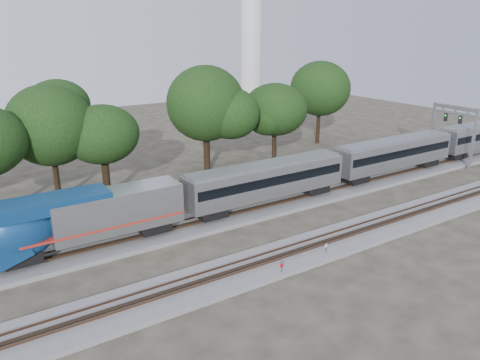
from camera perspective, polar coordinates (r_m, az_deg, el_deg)
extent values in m
plane|color=#383328|center=(41.35, -1.05, -8.42)|extent=(160.00, 160.00, 0.00)
cube|color=slate|center=(45.99, -5.03, -5.36)|extent=(160.00, 5.00, 0.40)
cube|color=brown|center=(45.23, -4.62, -5.14)|extent=(160.00, 0.08, 0.15)
cube|color=brown|center=(46.40, -5.47, -4.54)|extent=(160.00, 0.08, 0.15)
cube|color=slate|center=(38.30, 2.17, -10.40)|extent=(160.00, 5.00, 0.40)
cube|color=brown|center=(37.57, 2.82, -10.23)|extent=(160.00, 0.08, 0.15)
cube|color=brown|center=(38.61, 1.56, -9.39)|extent=(160.00, 0.08, 0.15)
cube|color=#AEB1B5|center=(41.95, -14.78, -3.51)|extent=(11.28, 3.19, 3.51)
ellipsoid|color=navy|center=(40.58, -25.64, -5.93)|extent=(5.75, 3.32, 4.90)
cube|color=navy|center=(40.25, -22.00, -2.69)|extent=(9.05, 3.13, 1.06)
cube|color=black|center=(40.24, -25.10, -4.41)|extent=(0.48, 2.45, 1.39)
cube|color=#A52519|center=(41.96, -16.33, -4.98)|extent=(13.84, 3.23, 0.19)
cube|color=black|center=(41.38, -25.05, -8.39)|extent=(2.77, 2.34, 0.96)
cube|color=black|center=(43.80, -10.52, -5.42)|extent=(2.77, 2.34, 0.96)
cube|color=#AEB1B5|center=(48.90, 3.23, 0.01)|extent=(18.52, 3.19, 3.19)
cube|color=black|center=(48.80, 3.23, 0.37)|extent=(17.88, 3.24, 0.96)
cube|color=gray|center=(48.41, 3.26, 1.87)|extent=(18.09, 2.55, 0.37)
cube|color=black|center=(46.20, -3.57, -3.85)|extent=(2.77, 2.34, 0.96)
cube|color=black|center=(53.61, 8.99, -0.88)|extent=(2.77, 2.34, 0.96)
cube|color=#AEB1B5|center=(62.37, 18.24, 3.13)|extent=(18.52, 3.19, 3.19)
cube|color=black|center=(62.29, 18.27, 3.42)|extent=(17.88, 3.24, 0.96)
cube|color=gray|center=(61.99, 18.39, 4.60)|extent=(18.09, 2.55, 0.37)
cube|color=black|center=(58.01, 13.83, 0.29)|extent=(2.77, 2.34, 0.96)
cube|color=black|center=(68.12, 21.65, 2.17)|extent=(2.77, 2.34, 0.96)
cube|color=black|center=(73.44, 24.66, 2.88)|extent=(2.77, 2.34, 0.96)
cylinder|color=#512D19|center=(37.11, 5.09, -10.95)|extent=(0.07, 0.07, 1.00)
cylinder|color=red|center=(36.89, 5.11, -10.35)|extent=(0.36, 0.04, 0.36)
cylinder|color=#512D19|center=(40.60, 10.42, -8.46)|extent=(0.07, 0.07, 1.03)
cylinder|color=silver|center=(40.39, 10.46, -7.88)|extent=(0.36, 0.13, 0.37)
cube|color=#512D19|center=(41.53, 11.14, -8.44)|extent=(0.52, 0.34, 0.30)
cylinder|color=silver|center=(97.83, 1.40, 16.36)|extent=(4.39, 4.39, 30.74)
cone|color=silver|center=(99.13, 1.34, 8.72)|extent=(7.03, 7.03, 4.39)
cube|color=gray|center=(70.11, 26.57, 4.42)|extent=(0.32, 0.32, 8.25)
cube|color=gray|center=(73.45, 22.32, 5.53)|extent=(0.32, 0.32, 8.25)
cube|color=gray|center=(71.05, 24.80, 8.01)|extent=(0.37, 6.78, 0.55)
cube|color=gray|center=(71.18, 24.72, 7.36)|extent=(0.23, 6.78, 0.23)
cube|color=black|center=(70.48, 25.27, 6.66)|extent=(0.23, 0.46, 1.10)
cube|color=black|center=(71.64, 23.79, 7.01)|extent=(0.23, 0.46, 1.10)
cylinder|color=black|center=(55.57, -21.42, -0.07)|extent=(0.70, 0.70, 4.60)
ellipsoid|color=black|center=(54.07, -22.18, 6.22)|extent=(8.67, 8.67, 7.37)
cylinder|color=black|center=(54.56, -15.96, -0.17)|extent=(0.70, 0.70, 3.97)
ellipsoid|color=black|center=(53.17, -16.46, 5.35)|extent=(7.49, 7.49, 6.37)
cylinder|color=black|center=(62.37, -4.07, 3.23)|extent=(0.70, 0.70, 4.91)
ellipsoid|color=black|center=(60.99, -4.21, 9.29)|extent=(9.26, 9.26, 7.87)
cylinder|color=black|center=(67.10, 4.17, 3.93)|extent=(0.70, 0.70, 4.06)
ellipsoid|color=black|center=(65.97, 4.28, 8.57)|extent=(7.66, 7.66, 6.51)
cylinder|color=black|center=(78.93, 9.48, 6.19)|extent=(0.70, 0.70, 4.85)
ellipsoid|color=black|center=(77.86, 9.74, 10.94)|extent=(9.15, 9.15, 7.78)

